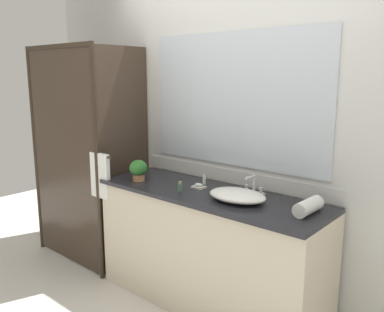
# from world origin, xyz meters

# --- Properties ---
(ground_plane) EXTENTS (8.00, 8.00, 0.00)m
(ground_plane) POSITION_xyz_m (0.00, 0.00, 0.00)
(ground_plane) COLOR silver
(wall_back_with_mirror) EXTENTS (4.40, 0.06, 2.60)m
(wall_back_with_mirror) POSITION_xyz_m (0.00, 0.34, 1.31)
(wall_back_with_mirror) COLOR silver
(wall_back_with_mirror) RESTS_ON ground_plane
(vanity_cabinet) EXTENTS (1.80, 0.58, 0.90)m
(vanity_cabinet) POSITION_xyz_m (0.00, 0.01, 0.45)
(vanity_cabinet) COLOR beige
(vanity_cabinet) RESTS_ON ground_plane
(shower_enclosure) EXTENTS (1.20, 0.59, 2.00)m
(shower_enclosure) POSITION_xyz_m (-1.27, -0.19, 1.02)
(shower_enclosure) COLOR #2D2319
(shower_enclosure) RESTS_ON ground_plane
(sink_basin) EXTENTS (0.42, 0.30, 0.07)m
(sink_basin) POSITION_xyz_m (0.28, -0.02, 0.94)
(sink_basin) COLOR white
(sink_basin) RESTS_ON vanity_cabinet
(faucet) EXTENTS (0.17, 0.13, 0.14)m
(faucet) POSITION_xyz_m (0.28, 0.18, 0.95)
(faucet) COLOR silver
(faucet) RESTS_ON vanity_cabinet
(potted_plant) EXTENTS (0.14, 0.14, 0.17)m
(potted_plant) POSITION_xyz_m (-0.63, -0.11, 0.99)
(potted_plant) COLOR #B77A51
(potted_plant) RESTS_ON vanity_cabinet
(soap_dish) EXTENTS (0.10, 0.07, 0.04)m
(soap_dish) POSITION_xyz_m (-0.12, 0.05, 0.91)
(soap_dish) COLOR silver
(soap_dish) RESTS_ON vanity_cabinet
(amenity_bottle_conditioner) EXTENTS (0.03, 0.03, 0.08)m
(amenity_bottle_conditioner) POSITION_xyz_m (-0.16, -0.12, 0.94)
(amenity_bottle_conditioner) COLOR #4C7056
(amenity_bottle_conditioner) RESTS_ON vanity_cabinet
(amenity_bottle_shampoo) EXTENTS (0.03, 0.03, 0.08)m
(amenity_bottle_shampoo) POSITION_xyz_m (-0.16, 0.15, 0.94)
(amenity_bottle_shampoo) COLOR white
(amenity_bottle_shampoo) RESTS_ON vanity_cabinet
(rolled_towel_near_edge) EXTENTS (0.10, 0.25, 0.09)m
(rolled_towel_near_edge) POSITION_xyz_m (0.76, 0.04, 0.95)
(rolled_towel_near_edge) COLOR white
(rolled_towel_near_edge) RESTS_ON vanity_cabinet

